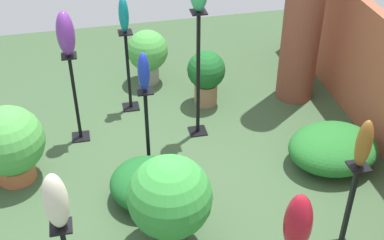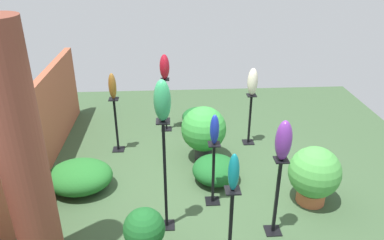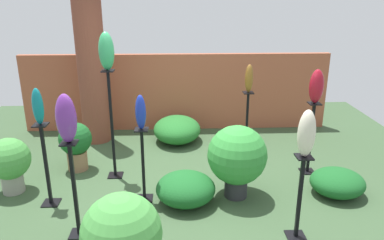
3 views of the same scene
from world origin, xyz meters
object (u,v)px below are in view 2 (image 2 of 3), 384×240
at_px(pedestal_teal, 230,232).
at_px(art_vase_ruby, 165,67).
at_px(art_vase_jade, 162,101).
at_px(brick_pillar, 22,158).
at_px(pedestal_ruby, 166,107).
at_px(potted_plant_mid_left, 314,174).
at_px(art_vase_violet, 284,140).
at_px(pedestal_bronze, 116,127).
at_px(art_vase_teal, 234,172).
at_px(potted_plant_front_right, 144,233).
at_px(art_vase_bronze, 112,86).
at_px(pedestal_cobalt, 213,176).
at_px(art_vase_ivory, 253,82).
at_px(art_vase_cobalt, 215,129).
at_px(pedestal_jade, 165,181).
at_px(pedestal_violet, 276,200).
at_px(potted_plant_near_pillar, 204,130).
at_px(pedestal_ivory, 250,122).

distance_m(pedestal_teal, art_vase_ruby, 3.60).
bearing_deg(art_vase_jade, brick_pillar, 110.39).
bearing_deg(pedestal_ruby, potted_plant_mid_left, -139.35).
bearing_deg(art_vase_violet, pedestal_bronze, 45.06).
distance_m(art_vase_teal, potted_plant_front_right, 1.26).
xyz_separation_m(art_vase_bronze, potted_plant_front_right, (-2.59, -0.62, -0.78)).
height_order(pedestal_cobalt, potted_plant_front_right, pedestal_cobalt).
distance_m(art_vase_ruby, art_vase_ivory, 1.62).
bearing_deg(art_vase_cobalt, pedestal_jade, 125.55).
relative_size(pedestal_violet, art_vase_jade, 2.20).
xyz_separation_m(potted_plant_front_right, potted_plant_near_pillar, (2.19, -0.85, 0.13)).
bearing_deg(art_vase_jade, pedestal_ivory, -34.91).
distance_m(pedestal_ivory, potted_plant_mid_left, 1.82).
relative_size(pedestal_ruby, potted_plant_front_right, 1.45).
bearing_deg(art_vase_jade, pedestal_violet, -97.80).
distance_m(pedestal_violet, potted_plant_near_pillar, 1.94).
relative_size(pedestal_violet, art_vase_ivory, 2.23).
bearing_deg(potted_plant_mid_left, art_vase_teal, 128.90).
relative_size(potted_plant_front_right, potted_plant_near_pillar, 0.76).
xyz_separation_m(pedestal_teal, pedestal_bronze, (2.69, 1.55, -0.03)).
relative_size(art_vase_cobalt, potted_plant_near_pillar, 0.44).
bearing_deg(pedestal_ruby, art_vase_ivory, -112.82).
height_order(art_vase_jade, potted_plant_front_right, art_vase_jade).
height_order(art_vase_violet, art_vase_ivory, art_vase_violet).
bearing_deg(art_vase_cobalt, potted_plant_near_pillar, 1.48).
xyz_separation_m(pedestal_bronze, art_vase_bronze, (0.00, 0.00, 0.76)).
bearing_deg(pedestal_bronze, art_vase_ruby, -48.59).
bearing_deg(art_vase_cobalt, pedestal_violet, -132.69).
bearing_deg(pedestal_bronze, art_vase_jade, -156.99).
distance_m(brick_pillar, art_vase_bronze, 2.59).
height_order(brick_pillar, potted_plant_near_pillar, brick_pillar).
bearing_deg(pedestal_violet, pedestal_ruby, 24.68).
distance_m(brick_pillar, pedestal_jade, 1.64).
distance_m(brick_pillar, potted_plant_front_right, 1.51).
distance_m(art_vase_cobalt, art_vase_jade, 1.00).
xyz_separation_m(pedestal_cobalt, art_vase_violet, (-0.64, -0.70, 0.89)).
distance_m(pedestal_ruby, potted_plant_front_right, 3.34).
xyz_separation_m(art_vase_ruby, art_vase_bronze, (-0.75, 0.85, -0.07)).
bearing_deg(pedestal_ivory, art_vase_bronze, 92.91).
xyz_separation_m(art_vase_teal, potted_plant_near_pillar, (2.30, 0.09, -0.70)).
height_order(brick_pillar, pedestal_cobalt, brick_pillar).
bearing_deg(art_vase_teal, pedestal_violet, -52.24).
xyz_separation_m(pedestal_cobalt, art_vase_jade, (-0.46, 0.64, 1.33)).
xyz_separation_m(pedestal_jade, art_vase_cobalt, (0.46, -0.64, 0.45)).
distance_m(pedestal_jade, pedestal_bronze, 2.20).
relative_size(pedestal_bronze, art_vase_cobalt, 2.34).
height_order(art_vase_cobalt, potted_plant_near_pillar, art_vase_cobalt).
height_order(pedestal_jade, pedestal_bronze, pedestal_jade).
bearing_deg(art_vase_ivory, art_vase_bronze, 92.91).
relative_size(pedestal_violet, pedestal_teal, 1.03).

